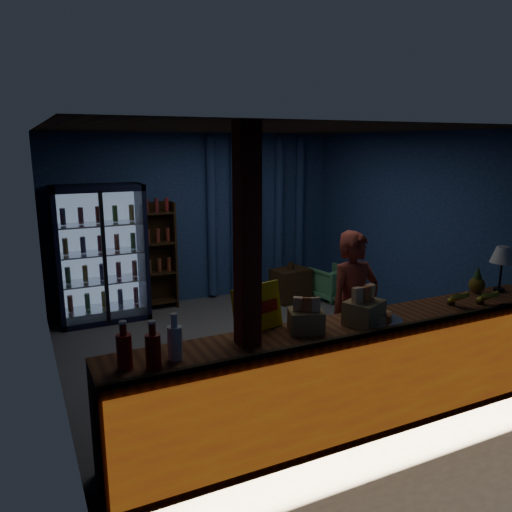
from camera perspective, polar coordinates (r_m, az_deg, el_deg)
The scene contains 19 objects.
ground at distance 6.23m, azimuth 0.51°, elevation -10.34°, with size 4.60×4.60×0.00m, color #515154.
room_walls at distance 5.79m, azimuth 0.54°, elevation 4.08°, with size 4.60×4.60×4.60m.
counter at distance 4.55m, azimuth 11.52°, elevation -13.13°, with size 4.40×0.57×0.99m.
support_post at distance 3.74m, azimuth -0.99°, elevation -5.07°, with size 0.16×0.16×2.60m, color maroon.
beverage_cooler at distance 7.28m, azimuth -17.39°, elevation 0.20°, with size 1.20×0.62×1.90m.
bottle_shelf at distance 7.60m, azimuth -11.15°, elevation -0.00°, with size 0.50×0.28×1.60m.
curtain_folds at distance 8.17m, azimuth 0.17°, elevation 4.72°, with size 1.74×0.14×2.50m.
framed_picture at distance 8.01m, azimuth -0.66°, elevation 7.80°, with size 0.36×0.04×0.28m.
shopkeeper at distance 5.12m, azimuth 11.09°, elevation -6.13°, with size 0.59×0.39×1.61m, color #963729.
green_chair at distance 8.09m, azimuth 8.67°, elevation -3.04°, with size 0.56×0.58×0.52m, color #54A86C.
side_table at distance 7.91m, azimuth 3.97°, elevation -3.30°, with size 0.62×0.49×0.62m.
yellow_sign at distance 4.05m, azimuth 0.17°, elevation -5.99°, with size 0.49×0.21×0.38m.
soda_bottles at distance 3.54m, azimuth -11.90°, elevation -10.10°, with size 0.46×0.19×0.34m.
snack_box_left at distance 4.33m, azimuth 12.24°, elevation -6.11°, with size 0.39×0.36×0.33m.
snack_box_centre at distance 4.09m, azimuth 5.72°, elevation -7.20°, with size 0.34×0.31×0.29m.
pastry_tray at distance 4.43m, azimuth 13.53°, elevation -6.98°, with size 0.46×0.46×0.07m.
banana_bunches at distance 5.10m, azimuth 23.23°, elevation -4.34°, with size 0.52×0.30×0.17m.
table_lamp at distance 5.66m, azimuth 26.35°, elevation -0.06°, with size 0.24×0.24×0.47m.
pineapple at distance 5.55m, azimuth 23.94°, elevation -2.77°, with size 0.16×0.16×0.27m.
Camera 1 is at (-2.54, -5.13, 2.45)m, focal length 35.00 mm.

